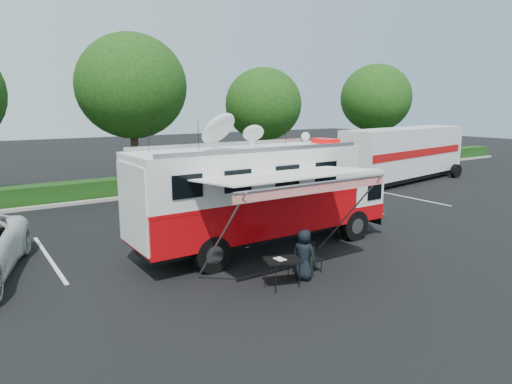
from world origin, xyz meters
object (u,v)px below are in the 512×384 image
Objects in this scene: folding_table at (282,261)px; trash_bin at (305,261)px; semi_trailer at (405,153)px; command_truck at (262,194)px.

trash_bin is at bearing 21.31° from folding_table.
command_truck is at bearing -157.63° from semi_trailer.
semi_trailer reaches higher than folding_table.
trash_bin is (1.20, 0.47, -0.37)m from folding_table.
trash_bin is at bearing -150.12° from semi_trailer.
trash_bin is 0.07× the size of semi_trailer.
command_truck is 16.99m from semi_trailer.
semi_trailer is (16.08, 9.24, 1.43)m from trash_bin.
trash_bin is at bearing -97.61° from command_truck.
semi_trailer is (15.71, 6.47, -0.10)m from command_truck.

